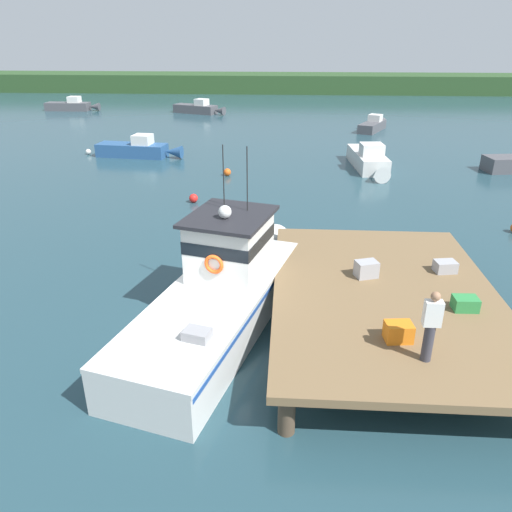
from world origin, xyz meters
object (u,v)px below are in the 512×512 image
(crate_single_by_cleat, at_px, (465,303))
(mooring_buoy_channel_marker, at_px, (88,152))
(moored_boat_outer_mooring, at_px, (369,160))
(moored_boat_off_the_point, at_px, (72,106))
(crate_stack_near_edge, at_px, (366,269))
(mooring_buoy_spare_mooring, at_px, (194,198))
(main_fishing_boat, at_px, (222,289))
(crate_stack_mid_dock, at_px, (445,266))
(moored_boat_near_channel, at_px, (199,108))
(moored_boat_far_right, at_px, (373,125))
(moored_boat_mid_harbor, at_px, (138,149))
(crate_single_far, at_px, (398,332))
(mooring_buoy_inshore, at_px, (227,172))
(deckhand_by_the_boat, at_px, (431,325))

(crate_single_by_cleat, height_order, mooring_buoy_channel_marker, crate_single_by_cleat)
(moored_boat_outer_mooring, xyz_separation_m, moored_boat_off_the_point, (-28.23, 23.34, -0.05))
(crate_stack_near_edge, bearing_deg, mooring_buoy_spare_mooring, 124.27)
(moored_boat_outer_mooring, bearing_deg, main_fishing_boat, -110.22)
(crate_stack_mid_dock, xyz_separation_m, moored_boat_near_channel, (-14.02, 39.03, -0.86))
(moored_boat_off_the_point, relative_size, mooring_buoy_spare_mooring, 13.45)
(moored_boat_far_right, distance_m, moored_boat_mid_harbor, 20.47)
(mooring_buoy_spare_mooring, bearing_deg, crate_stack_mid_dock, -46.25)
(crate_stack_near_edge, relative_size, moored_boat_near_channel, 0.10)
(moored_boat_outer_mooring, relative_size, mooring_buoy_spare_mooring, 14.93)
(crate_stack_mid_dock, height_order, moored_boat_outer_mooring, moored_boat_outer_mooring)
(crate_stack_mid_dock, xyz_separation_m, mooring_buoy_spare_mooring, (-9.20, 9.61, -1.15))
(crate_single_far, distance_m, mooring_buoy_channel_marker, 28.40)
(mooring_buoy_inshore, bearing_deg, moored_boat_far_right, 55.57)
(crate_stack_mid_dock, relative_size, moored_boat_near_channel, 0.10)
(crate_single_by_cleat, relative_size, mooring_buoy_spare_mooring, 1.40)
(crate_stack_near_edge, height_order, mooring_buoy_inshore, crate_stack_near_edge)
(moored_boat_outer_mooring, distance_m, moored_boat_off_the_point, 36.63)
(deckhand_by_the_boat, bearing_deg, crate_stack_near_edge, 100.45)
(crate_single_by_cleat, height_order, moored_boat_off_the_point, crate_single_by_cleat)
(crate_stack_mid_dock, relative_size, moored_boat_outer_mooring, 0.09)
(crate_single_far, bearing_deg, moored_boat_mid_harbor, 118.95)
(crate_single_by_cleat, distance_m, moored_boat_near_channel, 43.50)
(moored_boat_near_channel, xyz_separation_m, mooring_buoy_spare_mooring, (4.82, -29.42, -0.29))
(deckhand_by_the_boat, distance_m, moored_boat_mid_harbor, 26.96)
(mooring_buoy_channel_marker, bearing_deg, mooring_buoy_spare_mooring, -47.75)
(moored_boat_off_the_point, bearing_deg, mooring_buoy_spare_mooring, -58.48)
(moored_boat_off_the_point, bearing_deg, crate_stack_mid_dock, -55.19)
(mooring_buoy_spare_mooring, xyz_separation_m, mooring_buoy_channel_marker, (-9.09, 10.00, -0.03))
(moored_boat_outer_mooring, bearing_deg, deckhand_by_the_boat, -95.04)
(crate_single_by_cleat, relative_size, crate_stack_near_edge, 1.00)
(crate_single_far, distance_m, mooring_buoy_spare_mooring, 15.12)
(moored_boat_near_channel, bearing_deg, mooring_buoy_channel_marker, -102.38)
(moored_boat_far_right, height_order, moored_boat_near_channel, moored_boat_near_channel)
(moored_boat_off_the_point, distance_m, moored_boat_mid_harbor, 24.91)
(crate_single_far, relative_size, moored_boat_off_the_point, 0.10)
(moored_boat_mid_harbor, xyz_separation_m, mooring_buoy_inshore, (6.53, -4.48, -0.29))
(crate_single_far, height_order, deckhand_by_the_boat, deckhand_by_the_boat)
(moored_boat_near_channel, height_order, moored_boat_mid_harbor, moored_boat_mid_harbor)
(crate_single_by_cleat, xyz_separation_m, moored_boat_off_the_point, (-27.85, 42.40, -0.87))
(crate_single_by_cleat, height_order, moored_boat_outer_mooring, moored_boat_outer_mooring)
(main_fishing_boat, bearing_deg, moored_boat_far_right, 74.16)
(crate_stack_mid_dock, relative_size, mooring_buoy_spare_mooring, 1.40)
(mooring_buoy_channel_marker, bearing_deg, moored_boat_near_channel, 77.62)
(moored_boat_off_the_point, distance_m, mooring_buoy_inshore, 32.34)
(deckhand_by_the_boat, distance_m, mooring_buoy_inshore, 20.23)
(crate_single_by_cleat, bearing_deg, mooring_buoy_inshore, 115.47)
(crate_single_by_cleat, distance_m, crate_stack_near_edge, 2.81)
(mooring_buoy_inshore, xyz_separation_m, mooring_buoy_channel_marker, (-10.14, 4.94, -0.03))
(deckhand_by_the_boat, distance_m, moored_boat_near_channel, 45.18)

